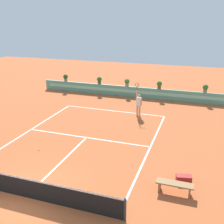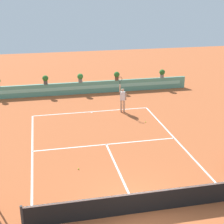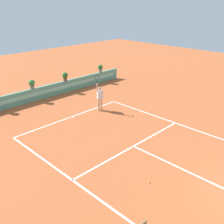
# 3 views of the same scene
# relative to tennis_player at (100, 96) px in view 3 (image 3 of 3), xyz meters

# --- Properties ---
(ground_plane) EXTENTS (60.00, 60.00, 0.00)m
(ground_plane) POSITION_rel_tennis_player_xyz_m (-2.16, -5.37, -1.05)
(ground_plane) COLOR #B2562D
(court_lines) EXTENTS (8.32, 11.94, 0.01)m
(court_lines) POSITION_rel_tennis_player_xyz_m (-2.16, -4.66, -1.05)
(court_lines) COLOR white
(court_lines) RESTS_ON ground
(back_wall_barrier) EXTENTS (18.00, 0.21, 1.00)m
(back_wall_barrier) POSITION_rel_tennis_player_xyz_m (-2.16, 5.01, -0.55)
(back_wall_barrier) COLOR #599E84
(back_wall_barrier) RESTS_ON ground
(tennis_player) EXTENTS (0.60, 0.31, 2.58)m
(tennis_player) POSITION_rel_tennis_player_xyz_m (0.00, 0.00, 0.00)
(tennis_player) COLOR tan
(tennis_player) RESTS_ON ground
(tennis_ball_near_baseline) EXTENTS (0.07, 0.07, 0.07)m
(tennis_ball_near_baseline) POSITION_rel_tennis_player_xyz_m (-4.05, -7.45, -1.02)
(tennis_ball_near_baseline) COLOR #CCE033
(tennis_ball_near_baseline) RESTS_ON ground
(tennis_ball_mid_court) EXTENTS (0.07, 0.07, 0.07)m
(tennis_ball_mid_court) POSITION_rel_tennis_player_xyz_m (1.01, -2.25, -1.02)
(tennis_ball_mid_court) COLOR #CCE033
(tennis_ball_mid_court) RESTS_ON ground
(potted_plant_right) EXTENTS (0.48, 0.48, 0.72)m
(potted_plant_right) POSITION_rel_tennis_player_xyz_m (0.72, 5.02, 0.36)
(potted_plant_right) COLOR brown
(potted_plant_right) RESTS_ON back_wall_barrier
(potted_plant_far_right) EXTENTS (0.48, 0.48, 0.72)m
(potted_plant_far_right) POSITION_rel_tennis_player_xyz_m (4.74, 5.02, 0.36)
(potted_plant_far_right) COLOR gray
(potted_plant_far_right) RESTS_ON back_wall_barrier
(potted_plant_centre) EXTENTS (0.48, 0.48, 0.72)m
(potted_plant_centre) POSITION_rel_tennis_player_xyz_m (-2.35, 5.02, 0.36)
(potted_plant_centre) COLOR gray
(potted_plant_centre) RESTS_ON back_wall_barrier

